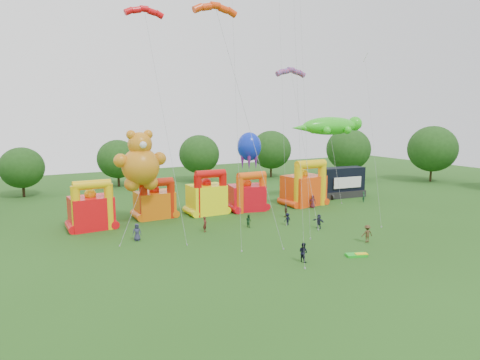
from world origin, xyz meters
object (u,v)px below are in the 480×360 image
bouncy_castle_0 (92,210)px  spectator_0 (137,232)px  gecko_kite (331,130)px  spectator_4 (286,211)px  bouncy_castle_2 (207,197)px  teddy_bear_kite (136,191)px  octopus_kite (248,174)px  stage_trailer (342,183)px

bouncy_castle_0 → spectator_0: bouncy_castle_0 is taller
gecko_kite → spectator_4: 17.68m
bouncy_castle_2 → spectator_4: size_ratio=3.51×
bouncy_castle_2 → teddy_bear_kite: teddy_bear_kite is taller
teddy_bear_kite → spectator_4: 20.19m
bouncy_castle_0 → octopus_kite: (23.42, 2.53, 2.43)m
bouncy_castle_0 → bouncy_castle_2: bearing=1.9°
spectator_4 → bouncy_castle_0: bearing=-86.5°
stage_trailer → bouncy_castle_2: bearing=-179.1°
gecko_kite → octopus_kite: 15.29m
spectator_0 → spectator_4: 20.76m
gecko_kite → teddy_bear_kite: bearing=-174.7°
octopus_kite → spectator_4: bearing=-85.0°
bouncy_castle_0 → teddy_bear_kite: size_ratio=0.51×
gecko_kite → spectator_4: size_ratio=7.69×
bouncy_castle_0 → spectator_0: size_ratio=3.19×
spectator_0 → stage_trailer: bearing=31.3°
octopus_kite → spectator_0: size_ratio=5.75×
gecko_kite → octopus_kite: size_ratio=1.24×
teddy_bear_kite → stage_trailer: bearing=6.4°
bouncy_castle_0 → stage_trailer: size_ratio=0.77×
bouncy_castle_0 → stage_trailer: (40.59, 0.90, 0.06)m
bouncy_castle_2 → stage_trailer: bouncy_castle_2 is taller
octopus_kite → spectator_4: (0.78, -8.93, -3.89)m
bouncy_castle_2 → gecko_kite: 23.14m
bouncy_castle_0 → bouncy_castle_2: 15.65m
teddy_bear_kite → spectator_4: (19.53, -3.28, -3.91)m
gecko_kite → spectator_0: bearing=-167.5°
gecko_kite → spectator_0: 35.86m
octopus_kite → spectator_4: octopus_kite is taller
octopus_kite → spectator_0: (-19.95, -10.08, -3.82)m
stage_trailer → teddy_bear_kite: (-35.92, -4.03, 2.39)m
bouncy_castle_0 → gecko_kite: gecko_kite is taller
bouncy_castle_2 → gecko_kite: gecko_kite is taller
bouncy_castle_0 → spectator_0: bearing=-65.3°
octopus_kite → spectator_4: size_ratio=6.18×
stage_trailer → spectator_0: stage_trailer is taller
teddy_bear_kite → gecko_kite: size_ratio=0.87×
teddy_bear_kite → bouncy_castle_0: bearing=146.2°
bouncy_castle_0 → spectator_4: bouncy_castle_0 is taller
teddy_bear_kite → octopus_kite: 19.59m
octopus_kite → spectator_0: bearing=-153.2°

